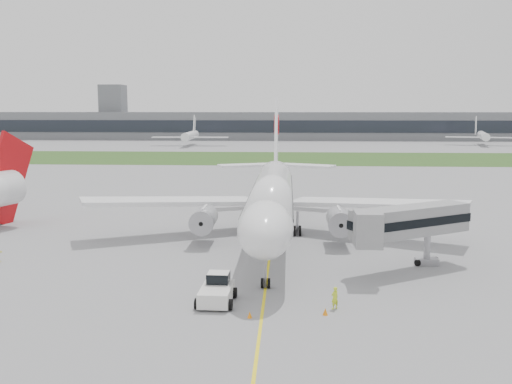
# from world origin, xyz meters

# --- Properties ---
(ground) EXTENTS (600.00, 600.00, 0.00)m
(ground) POSITION_xyz_m (0.00, 0.00, 0.00)
(ground) COLOR gray
(ground) RESTS_ON ground
(apron_markings) EXTENTS (70.00, 70.00, 0.04)m
(apron_markings) POSITION_xyz_m (0.00, -5.00, 0.00)
(apron_markings) COLOR yellow
(apron_markings) RESTS_ON ground
(grass_strip) EXTENTS (600.00, 50.00, 0.02)m
(grass_strip) POSITION_xyz_m (0.00, 120.00, 0.01)
(grass_strip) COLOR #2A551F
(grass_strip) RESTS_ON ground
(terminal_building) EXTENTS (320.00, 22.30, 14.00)m
(terminal_building) POSITION_xyz_m (0.00, 229.87, 7.00)
(terminal_building) COLOR gray
(terminal_building) RESTS_ON ground
(control_tower) EXTENTS (12.00, 12.00, 56.00)m
(control_tower) POSITION_xyz_m (-90.00, 232.00, 0.00)
(control_tower) COLOR gray
(control_tower) RESTS_ON ground
(airliner) EXTENTS (48.13, 53.95, 17.88)m
(airliner) POSITION_xyz_m (0.00, 4.87, 5.66)
(airliner) COLOR white
(airliner) RESTS_ON ground
(pushback_tug) EXTENTS (3.18, 4.60, 2.31)m
(pushback_tug) POSITION_xyz_m (-3.93, -19.01, 1.07)
(pushback_tug) COLOR silver
(pushback_tug) RESTS_ON ground
(jet_bridge) EXTENTS (13.21, 10.59, 6.64)m
(jet_bridge) POSITION_xyz_m (13.59, -8.71, 4.92)
(jet_bridge) COLOR gray
(jet_bridge) RESTS_ON ground
(safety_cone_left) EXTENTS (0.38, 0.38, 0.52)m
(safety_cone_left) POSITION_xyz_m (-0.92, -22.55, 0.26)
(safety_cone_left) COLOR orange
(safety_cone_left) RESTS_ON ground
(safety_cone_right) EXTENTS (0.42, 0.42, 0.58)m
(safety_cone_right) POSITION_xyz_m (4.99, -21.59, 0.29)
(safety_cone_right) COLOR orange
(safety_cone_right) RESTS_ON ground
(ground_crew_near) EXTENTS (0.81, 0.75, 1.86)m
(ground_crew_near) POSITION_xyz_m (5.83, -20.13, 0.93)
(ground_crew_near) COLOR #D0ED27
(ground_crew_near) RESTS_ON ground
(distant_aircraft_left) EXTENTS (33.28, 29.50, 12.52)m
(distant_aircraft_left) POSITION_xyz_m (-40.26, 178.38, 0.00)
(distant_aircraft_left) COLOR white
(distant_aircraft_left) RESTS_ON ground
(distant_aircraft_right) EXTENTS (37.02, 34.32, 11.97)m
(distant_aircraft_right) POSITION_xyz_m (86.15, 187.71, 0.00)
(distant_aircraft_right) COLOR white
(distant_aircraft_right) RESTS_ON ground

